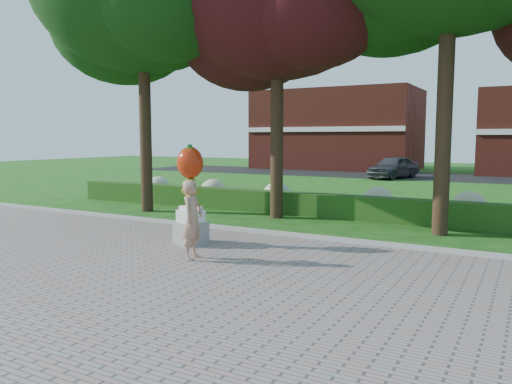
# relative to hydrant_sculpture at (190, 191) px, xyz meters

# --- Properties ---
(ground) EXTENTS (100.00, 100.00, 0.00)m
(ground) POSITION_rel_hydrant_sculpture_xyz_m (1.91, -0.90, -1.40)
(ground) COLOR #184812
(ground) RESTS_ON ground
(walkway) EXTENTS (40.00, 14.00, 0.04)m
(walkway) POSITION_rel_hydrant_sculpture_xyz_m (1.91, -4.90, -1.38)
(walkway) COLOR gray
(walkway) RESTS_ON ground
(curb) EXTENTS (40.00, 0.18, 0.15)m
(curb) POSITION_rel_hydrant_sculpture_xyz_m (1.91, 2.10, -1.32)
(curb) COLOR #ADADA5
(curb) RESTS_ON ground
(lawn_hedge) EXTENTS (24.00, 0.70, 0.80)m
(lawn_hedge) POSITION_rel_hydrant_sculpture_xyz_m (1.91, 6.10, -1.00)
(lawn_hedge) COLOR #1E4213
(lawn_hedge) RESTS_ON ground
(hydrangea_row) EXTENTS (20.10, 1.10, 0.99)m
(hydrangea_row) POSITION_rel_hydrant_sculpture_xyz_m (2.48, 7.10, -0.85)
(hydrangea_row) COLOR #BCC596
(hydrangea_row) RESTS_ON ground
(street) EXTENTS (50.00, 8.00, 0.02)m
(street) POSITION_rel_hydrant_sculpture_xyz_m (1.91, 27.10, -1.39)
(street) COLOR black
(street) RESTS_ON ground
(building_left) EXTENTS (14.00, 8.00, 7.00)m
(building_left) POSITION_rel_hydrant_sculpture_xyz_m (-8.09, 33.10, 2.10)
(building_left) COLOR maroon
(building_left) RESTS_ON ground
(tree_mid_left) EXTENTS (8.25, 7.04, 10.69)m
(tree_mid_left) POSITION_rel_hydrant_sculpture_xyz_m (-0.19, 5.18, 5.90)
(tree_mid_left) COLOR black
(tree_mid_left) RESTS_ON ground
(hydrant_sculpture) EXTENTS (0.91, 0.91, 2.56)m
(hydrant_sculpture) POSITION_rel_hydrant_sculpture_xyz_m (0.00, 0.00, 0.00)
(hydrant_sculpture) COLOR gray
(hydrant_sculpture) RESTS_ON walkway
(woman) EXTENTS (0.55, 0.73, 1.80)m
(woman) POSITION_rel_hydrant_sculpture_xyz_m (1.04, -1.34, -0.46)
(woman) COLOR tan
(woman) RESTS_ON walkway
(parked_car) EXTENTS (3.03, 4.90, 1.56)m
(parked_car) POSITION_rel_hydrant_sculpture_xyz_m (-0.74, 24.10, -0.60)
(parked_car) COLOR #3B3C42
(parked_car) RESTS_ON street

